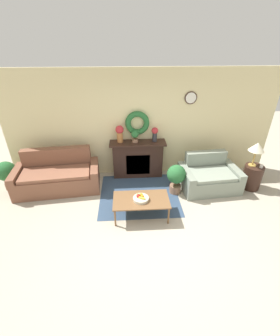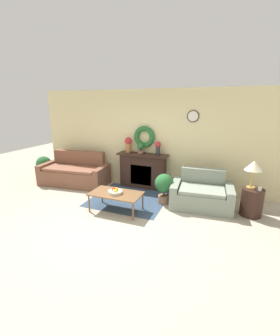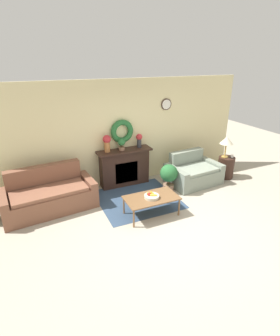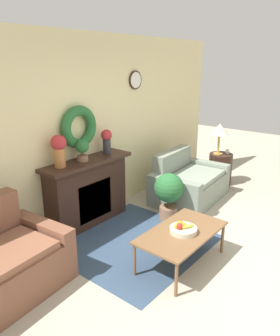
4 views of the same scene
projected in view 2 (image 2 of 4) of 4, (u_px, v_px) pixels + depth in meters
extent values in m
plane|color=#ADA38E|center=(107.00, 225.00, 4.43)|extent=(16.00, 16.00, 0.00)
cube|color=#334760|center=(130.00, 198.00, 5.70)|extent=(1.83, 1.73, 0.01)
cube|color=beige|center=(149.00, 140.00, 6.28)|extent=(6.80, 0.06, 2.70)
cylinder|color=#382319|center=(193.00, 116.00, 5.64)|extent=(0.30, 0.02, 0.30)
cylinder|color=white|center=(193.00, 116.00, 5.63)|extent=(0.25, 0.01, 0.25)
torus|color=#286633|center=(144.00, 137.00, 6.20)|extent=(0.60, 0.14, 0.60)
cube|color=#331E16|center=(143.00, 171.00, 6.37)|extent=(1.28, 0.34, 0.93)
cube|color=black|center=(141.00, 175.00, 6.25)|extent=(0.61, 0.02, 0.56)
cube|color=orange|center=(141.00, 178.00, 6.26)|extent=(0.49, 0.01, 0.31)
cube|color=#331E16|center=(142.00, 155.00, 6.21)|extent=(1.42, 0.41, 0.05)
cube|color=brown|center=(73.00, 178.00, 6.57)|extent=(1.69, 0.85, 0.45)
cube|color=brown|center=(80.00, 166.00, 6.91)|extent=(1.64, 0.35, 0.94)
cube|color=brown|center=(48.00, 172.00, 6.88)|extent=(0.26, 0.90, 0.59)
cube|color=brown|center=(102.00, 177.00, 6.41)|extent=(0.26, 0.90, 0.59)
cube|color=brown|center=(72.00, 169.00, 6.50)|extent=(1.62, 0.79, 0.08)
cube|color=gray|center=(201.00, 200.00, 5.11)|extent=(1.08, 0.80, 0.40)
cube|color=gray|center=(202.00, 185.00, 5.48)|extent=(1.03, 0.29, 0.82)
cube|color=gray|center=(176.00, 193.00, 5.35)|extent=(0.24, 0.93, 0.54)
cube|color=gray|center=(229.00, 198.00, 5.02)|extent=(0.24, 0.93, 0.54)
cube|color=gray|center=(202.00, 190.00, 5.05)|extent=(1.03, 0.74, 0.08)
cube|color=brown|center=(116.00, 194.00, 4.94)|extent=(1.13, 0.63, 0.03)
cylinder|color=brown|center=(89.00, 204.00, 4.93)|extent=(0.04, 0.04, 0.40)
cylinder|color=brown|center=(133.00, 212.00, 4.56)|extent=(0.04, 0.04, 0.40)
cylinder|color=brown|center=(102.00, 195.00, 5.42)|extent=(0.04, 0.04, 0.40)
cylinder|color=brown|center=(143.00, 201.00, 5.06)|extent=(0.04, 0.04, 0.40)
cylinder|color=beige|center=(115.00, 192.00, 4.91)|extent=(0.32, 0.32, 0.06)
sphere|color=#B2231E|center=(114.00, 189.00, 4.93)|extent=(0.08, 0.08, 0.08)
sphere|color=orange|center=(116.00, 189.00, 4.94)|extent=(0.08, 0.08, 0.08)
sphere|color=orange|center=(114.00, 189.00, 4.96)|extent=(0.07, 0.07, 0.07)
sphere|color=orange|center=(117.00, 190.00, 4.90)|extent=(0.06, 0.06, 0.06)
ellipsoid|color=yellow|center=(115.00, 191.00, 4.85)|extent=(0.17, 0.11, 0.04)
cylinder|color=#331E16|center=(252.00, 202.00, 4.77)|extent=(0.45, 0.45, 0.60)
cylinder|color=#B28E42|center=(251.00, 187.00, 4.74)|extent=(0.18, 0.18, 0.02)
cylinder|color=#B28E42|center=(252.00, 179.00, 4.69)|extent=(0.04, 0.04, 0.36)
cone|color=beige|center=(254.00, 166.00, 4.61)|extent=(0.36, 0.36, 0.21)
cylinder|color=silver|center=(260.00, 189.00, 4.57)|extent=(0.07, 0.07, 0.08)
cylinder|color=#AD6B38|center=(128.00, 148.00, 6.35)|extent=(0.14, 0.14, 0.25)
sphere|color=#B72D33|center=(128.00, 141.00, 6.30)|extent=(0.20, 0.20, 0.20)
cylinder|color=#2D2D33|center=(158.00, 151.00, 6.05)|extent=(0.12, 0.12, 0.22)
sphere|color=#B72D33|center=(158.00, 144.00, 6.01)|extent=(0.16, 0.16, 0.16)
cylinder|color=#8E664C|center=(140.00, 152.00, 6.23)|extent=(0.15, 0.15, 0.08)
cylinder|color=#4C3823|center=(140.00, 150.00, 6.21)|extent=(0.02, 0.02, 0.05)
sphere|color=#286633|center=(140.00, 146.00, 6.18)|extent=(0.19, 0.19, 0.19)
cylinder|color=#8E664C|center=(45.00, 176.00, 7.20)|extent=(0.25, 0.25, 0.16)
cylinder|color=#4C3823|center=(45.00, 172.00, 7.16)|extent=(0.04, 0.04, 0.13)
sphere|color=#286633|center=(44.00, 164.00, 7.09)|extent=(0.47, 0.47, 0.47)
cylinder|color=#8E664C|center=(164.00, 199.00, 5.41)|extent=(0.27, 0.27, 0.20)
cylinder|color=#4C3823|center=(164.00, 193.00, 5.37)|extent=(0.04, 0.04, 0.12)
sphere|color=#286633|center=(164.00, 183.00, 5.30)|extent=(0.44, 0.44, 0.44)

